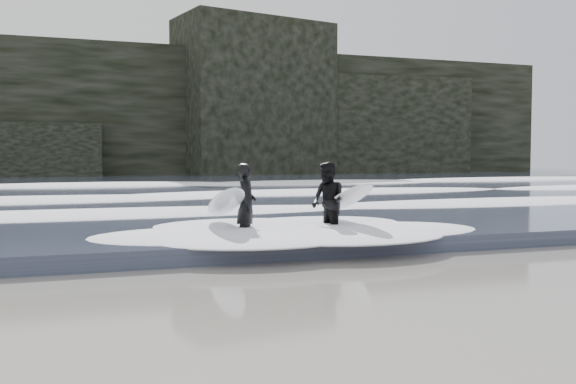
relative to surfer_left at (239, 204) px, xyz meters
name	(u,v)px	position (x,y,z in m)	size (l,w,h in m)	color
ground	(540,289)	(2.54, -5.24, -0.79)	(120.00, 120.00, 0.00)	#8D5B3F
sea	(171,184)	(2.54, 23.76, -0.64)	(90.00, 52.00, 0.30)	#333A50
headland	(136,115)	(2.54, 40.76, 4.21)	(70.00, 9.00, 10.00)	black
foam_near	(296,206)	(2.54, 3.76, -0.39)	(60.00, 3.20, 0.20)	white
foam_mid	(229,192)	(2.54, 10.76, -0.37)	(60.00, 4.00, 0.24)	white
foam_far	(184,182)	(2.54, 19.76, -0.34)	(60.00, 4.80, 0.30)	white
surfer_left	(239,204)	(0.00, 0.00, 0.00)	(1.06, 2.27, 1.56)	black
surfer_right	(332,201)	(1.86, -0.12, 0.01)	(1.20, 2.31, 1.58)	black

